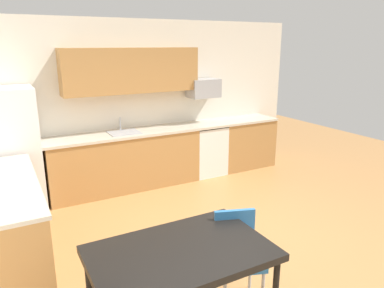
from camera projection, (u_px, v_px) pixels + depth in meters
The scene contains 15 objects.
ground_plane at pixel (232, 244), 4.35m from camera, with size 12.00×12.00×0.00m, color #B77F47.
wall_back at pixel (146, 102), 6.23m from camera, with size 5.80×0.10×2.70m, color silver.
cabinet_run_back at pixel (125, 162), 5.93m from camera, with size 2.44×0.60×0.90m, color #AD7A42.
cabinet_run_back_right at pixel (244, 143), 7.02m from camera, with size 1.11×0.60×0.90m, color #AD7A42.
cabinet_run_left at pixel (10, 226), 3.84m from camera, with size 0.60×2.00×0.90m, color #AD7A42.
countertop_back at pixel (155, 130), 6.04m from camera, with size 4.80×0.64×0.04m, color beige.
countertop_left at pixel (4, 185), 3.71m from camera, with size 0.64×2.00×0.04m, color beige.
upper_cabinets_back at pixel (132, 70), 5.75m from camera, with size 2.20×0.34×0.70m, color #AD7A42.
refrigerator at pixel (10, 152), 4.98m from camera, with size 0.76×0.70×1.76m, color white.
oven_range at pixel (206, 149), 6.63m from camera, with size 0.60×0.60×0.91m.
microwave at pixel (203, 88), 6.42m from camera, with size 0.54×0.36×0.32m, color #9EA0A5.
sink_basin at pixel (124, 136), 5.81m from camera, with size 0.48×0.40×0.14m, color #A5A8AD.
sink_faucet at pixel (120, 124), 5.92m from camera, with size 0.02×0.02×0.24m, color #B2B5BA.
dining_table at pixel (181, 257), 2.84m from camera, with size 1.40×0.90×0.77m.
chair_near_table at pixel (237, 250), 3.30m from camera, with size 0.51×0.51×0.85m.
Camera 1 is at (-2.27, -3.16, 2.32)m, focal length 34.06 mm.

